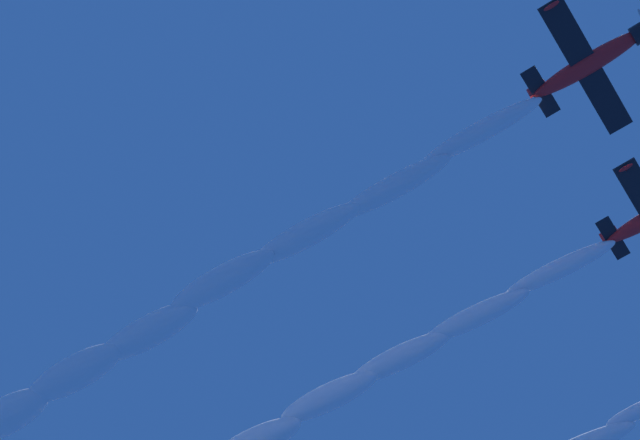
{
  "coord_description": "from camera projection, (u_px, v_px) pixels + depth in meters",
  "views": [
    {
      "loc": [
        -0.13,
        -32.15,
        1.58
      ],
      "look_at": [
        -13.4,
        -2.24,
        58.2
      ],
      "focal_mm": 58.31,
      "sensor_mm": 36.0,
      "label": 1
    }
  ],
  "objects": [
    {
      "name": "airplane_right_wingman",
      "position": [
        593.0,
        61.0,
        59.94
      ],
      "size": [
        8.21,
        9.21,
        2.6
      ],
      "color": "red"
    },
    {
      "name": "smoke_trail_right_wingman",
      "position": [
        52.0,
        390.0,
        69.35
      ],
      "size": [
        57.75,
        11.65,
        5.47
      ],
      "color": "white"
    }
  ]
}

